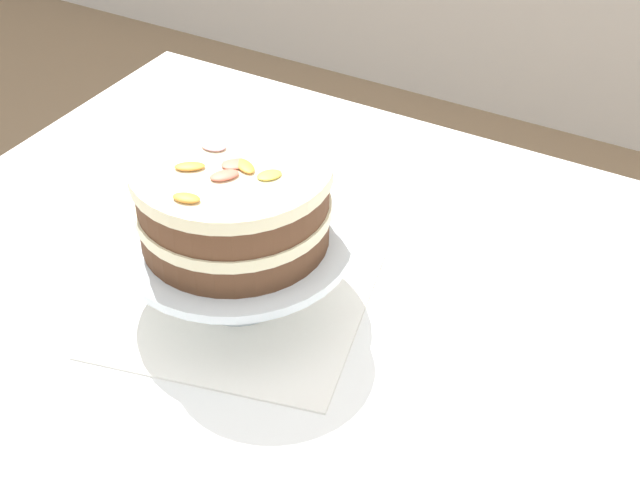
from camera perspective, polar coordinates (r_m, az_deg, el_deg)
dining_table at (r=1.21m, az=2.49°, el=-9.46°), size 1.40×1.00×0.74m
linen_napkin at (r=1.21m, az=-4.91°, el=-3.61°), size 0.39×0.39×0.00m
cake_stand at (r=1.16m, az=-5.12°, el=-0.55°), size 0.29×0.29×0.10m
layer_cake at (r=1.11m, az=-5.33°, el=2.42°), size 0.24×0.24×0.12m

